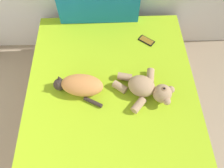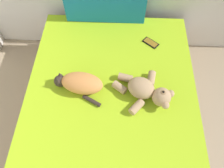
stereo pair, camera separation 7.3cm
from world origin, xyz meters
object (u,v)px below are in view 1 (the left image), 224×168
at_px(cat, 80,85).
at_px(patterned_cushion, 98,1).
at_px(teddy_bear, 147,88).
at_px(cell_phone, 146,41).
at_px(bed, 112,118).

bearing_deg(cat, patterned_cushion, 79.24).
relative_size(teddy_bear, cell_phone, 3.07).
relative_size(patterned_cushion, teddy_bear, 1.58).
bearing_deg(patterned_cushion, teddy_bear, -66.46).
bearing_deg(teddy_bear, patterned_cushion, 113.54).
bearing_deg(cat, cell_phone, 40.54).
distance_m(patterned_cushion, teddy_bear, 0.97).
height_order(patterned_cushion, cat, patterned_cushion).
xyz_separation_m(bed, cat, (-0.26, 0.15, 0.33)).
distance_m(patterned_cushion, cat, 0.86).
xyz_separation_m(bed, teddy_bear, (0.28, 0.10, 0.33)).
bearing_deg(bed, patterned_cushion, 95.79).
bearing_deg(cat, teddy_bear, -4.84).
xyz_separation_m(bed, patterned_cushion, (-0.10, 0.98, 0.49)).
relative_size(patterned_cushion, cat, 1.85).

